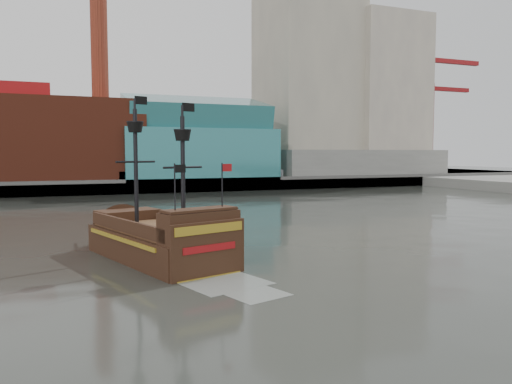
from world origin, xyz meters
name	(u,v)px	position (x,y,z in m)	size (l,w,h in m)	color
ground	(325,265)	(0.00, 0.00, 0.00)	(400.00, 400.00, 0.00)	#252723
promenade_far	(132,180)	(0.00, 92.00, 1.00)	(220.00, 60.00, 2.00)	slate
seawall	(154,186)	(0.00, 62.50, 1.30)	(220.00, 1.00, 2.60)	#4C4C49
skyline	(158,75)	(5.21, 84.56, 24.55)	(149.00, 45.00, 62.00)	#7A5E49
crane_a	(430,110)	(78.63, 82.00, 19.11)	(22.50, 4.00, 32.25)	slate
crane_b	(432,125)	(88.23, 92.00, 15.57)	(19.10, 4.00, 26.25)	slate
pirate_ship	(160,244)	(-9.71, 5.35, 1.09)	(9.17, 16.69, 11.97)	black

